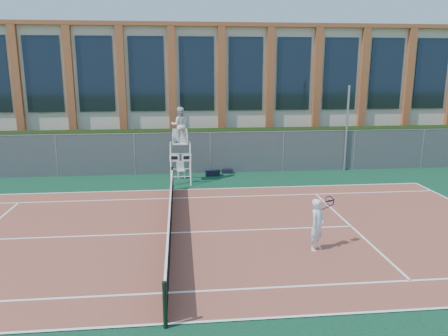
{
  "coord_description": "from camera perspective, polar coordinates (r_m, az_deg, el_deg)",
  "views": [
    {
      "loc": [
        0.4,
        -14.16,
        5.5
      ],
      "look_at": [
        2.15,
        3.0,
        1.58
      ],
      "focal_mm": 35.0,
      "sensor_mm": 36.0,
      "label": 1
    }
  ],
  "objects": [
    {
      "name": "ground",
      "position": [
        15.19,
        -7.01,
        -8.52
      ],
      "size": [
        120.0,
        120.0,
        0.0
      ],
      "primitive_type": "plane",
      "color": "#233814"
    },
    {
      "name": "tennis_player",
      "position": [
        13.79,
        12.09,
        -7.22
      ],
      "size": [
        0.97,
        0.77,
        1.64
      ],
      "color": "white",
      "rests_on": "tennis_court"
    },
    {
      "name": "umpire_chair",
      "position": [
        21.38,
        -5.79,
        5.35
      ],
      "size": [
        1.05,
        1.62,
        3.76
      ],
      "color": "white",
      "rests_on": "ground"
    },
    {
      "name": "apron",
      "position": [
        16.13,
        -6.95,
        -7.22
      ],
      "size": [
        36.0,
        20.0,
        0.01
      ],
      "primitive_type": "cube",
      "color": "#0C361D",
      "rests_on": "ground"
    },
    {
      "name": "tennis_net",
      "position": [
        15.01,
        -7.07,
        -6.61
      ],
      "size": [
        0.1,
        11.3,
        1.1
      ],
      "color": "black",
      "rests_on": "ground"
    },
    {
      "name": "sports_bag_near",
      "position": [
        22.96,
        -1.5,
        -0.64
      ],
      "size": [
        0.77,
        0.4,
        0.31
      ],
      "primitive_type": "cube",
      "rotation": [
        0.0,
        0.0,
        0.15
      ],
      "color": "black",
      "rests_on": "apron"
    },
    {
      "name": "hedge",
      "position": [
        24.56,
        -6.66,
        2.39
      ],
      "size": [
        40.0,
        1.4,
        2.2
      ],
      "primitive_type": "cube",
      "color": "black",
      "rests_on": "ground"
    },
    {
      "name": "plastic_chair",
      "position": [
        22.53,
        -5.68,
        -0.09
      ],
      "size": [
        0.45,
        0.45,
        0.84
      ],
      "color": "silver",
      "rests_on": "apron"
    },
    {
      "name": "building",
      "position": [
        32.14,
        -6.63,
        10.3
      ],
      "size": [
        45.0,
        10.6,
        8.22
      ],
      "color": "beige",
      "rests_on": "ground"
    },
    {
      "name": "fence",
      "position": [
        23.38,
        -6.7,
        1.86
      ],
      "size": [
        40.0,
        0.06,
        2.2
      ],
      "primitive_type": null,
      "color": "#595E60",
      "rests_on": "ground"
    },
    {
      "name": "steel_pole",
      "position": [
        24.79,
        15.73,
        4.97
      ],
      "size": [
        0.12,
        0.12,
        4.65
      ],
      "primitive_type": "cylinder",
      "color": "#9EA0A5",
      "rests_on": "ground"
    },
    {
      "name": "sports_bag_far",
      "position": [
        23.52,
        0.45,
        -0.42
      ],
      "size": [
        0.59,
        0.32,
        0.22
      ],
      "primitive_type": "cube",
      "rotation": [
        0.0,
        0.0,
        -0.14
      ],
      "color": "black",
      "rests_on": "apron"
    },
    {
      "name": "tennis_court",
      "position": [
        15.19,
        -7.02,
        -8.45
      ],
      "size": [
        23.77,
        10.97,
        0.02
      ],
      "primitive_type": "cube",
      "color": "brown",
      "rests_on": "apron"
    }
  ]
}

